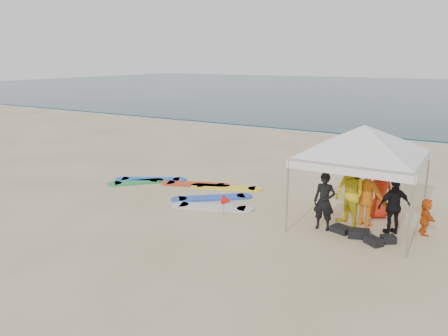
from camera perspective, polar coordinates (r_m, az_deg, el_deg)
ground at (r=12.45m, az=-5.13°, el=-8.05°), size 120.00×120.00×0.00m
ocean at (r=69.80m, az=25.32°, el=9.01°), size 160.00×84.00×0.08m
shoreline_foam at (r=28.72m, az=16.58°, el=4.18°), size 160.00×1.20×0.01m
person_black_a at (r=12.49m, az=12.96°, el=-4.28°), size 0.62×0.42×1.64m
person_yellow at (r=12.83m, az=16.04°, el=-3.32°), size 1.18×1.15×1.92m
person_orange_a at (r=13.09m, az=18.23°, el=-3.17°), size 1.36×0.95×1.91m
person_black_b at (r=12.74m, az=21.32°, el=-4.67°), size 0.96×0.90×1.59m
person_orange_b at (r=13.87m, az=19.71°, el=-2.97°), size 0.94×0.87×1.61m
person_seated at (r=13.14m, az=24.84°, el=-5.78°), size 0.58×0.99×1.02m
canopy_tent at (r=12.60m, az=17.93°, el=5.32°), size 4.42×4.42×3.34m
marker_pennant at (r=13.26m, az=0.40°, el=-4.30°), size 0.28×0.28×0.64m
gear_pile at (r=12.39m, az=17.49°, el=-8.31°), size 1.80×0.93×0.22m
surfboard_spread at (r=16.01m, az=-4.54°, el=-2.80°), size 6.08×3.35×0.07m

